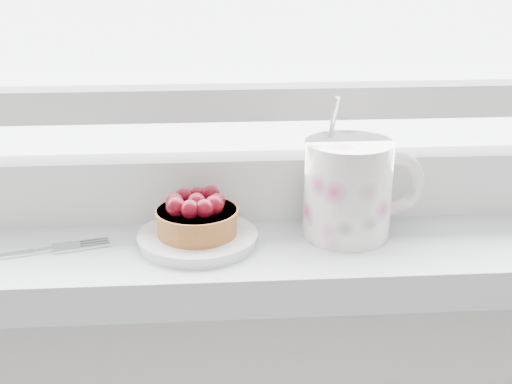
{
  "coord_description": "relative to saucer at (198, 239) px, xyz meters",
  "views": [
    {
      "loc": [
        -0.03,
        1.21,
        1.24
      ],
      "look_at": [
        0.02,
        1.88,
        1.0
      ],
      "focal_mm": 50.0,
      "sensor_mm": 36.0,
      "label": 1
    }
  ],
  "objects": [
    {
      "name": "raspberry_tart",
      "position": [
        -0.0,
        -0.0,
        0.03
      ],
      "size": [
        0.09,
        0.09,
        0.04
      ],
      "color": "#945120",
      "rests_on": "saucer"
    },
    {
      "name": "saucer",
      "position": [
        0.0,
        0.0,
        0.0
      ],
      "size": [
        0.12,
        0.12,
        0.01
      ],
      "primitive_type": "cylinder",
      "color": "silver",
      "rests_on": "windowsill"
    },
    {
      "name": "fork",
      "position": [
        -0.18,
        -0.01,
        -0.0
      ],
      "size": [
        0.18,
        0.06,
        0.0
      ],
      "color": "silver",
      "rests_on": "windowsill"
    },
    {
      "name": "floral_mug",
      "position": [
        0.16,
        0.01,
        0.05
      ],
      "size": [
        0.14,
        0.1,
        0.15
      ],
      "color": "silver",
      "rests_on": "windowsill"
    }
  ]
}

